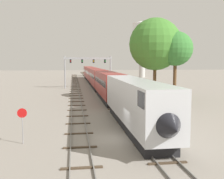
{
  "coord_description": "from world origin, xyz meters",
  "views": [
    {
      "loc": [
        -3.92,
        -21.86,
        6.51
      ],
      "look_at": [
        1.0,
        12.0,
        3.0
      ],
      "focal_mm": 42.68,
      "sensor_mm": 36.0,
      "label": 1
    }
  ],
  "objects_px": {
    "water_tower": "(142,34)",
    "trackside_tree_mid": "(155,44)",
    "trackside_tree_left": "(175,49)",
    "stop_sign": "(22,121)",
    "passenger_train": "(97,78)",
    "signal_gantry": "(88,65)"
  },
  "relations": [
    {
      "from": "water_tower",
      "to": "trackside_tree_mid",
      "type": "bearing_deg",
      "value": -102.89
    },
    {
      "from": "stop_sign",
      "to": "trackside_tree_mid",
      "type": "distance_m",
      "value": 30.08
    },
    {
      "from": "stop_sign",
      "to": "trackside_tree_left",
      "type": "relative_size",
      "value": 0.25
    },
    {
      "from": "signal_gantry",
      "to": "trackside_tree_mid",
      "type": "bearing_deg",
      "value": -65.88
    },
    {
      "from": "passenger_train",
      "to": "water_tower",
      "type": "height_order",
      "value": "water_tower"
    },
    {
      "from": "trackside_tree_left",
      "to": "trackside_tree_mid",
      "type": "bearing_deg",
      "value": 144.46
    },
    {
      "from": "water_tower",
      "to": "trackside_tree_mid",
      "type": "relative_size",
      "value": 1.71
    },
    {
      "from": "signal_gantry",
      "to": "stop_sign",
      "type": "relative_size",
      "value": 4.2
    },
    {
      "from": "signal_gantry",
      "to": "trackside_tree_mid",
      "type": "height_order",
      "value": "trackside_tree_mid"
    },
    {
      "from": "passenger_train",
      "to": "water_tower",
      "type": "distance_m",
      "value": 53.93
    },
    {
      "from": "stop_sign",
      "to": "trackside_tree_mid",
      "type": "bearing_deg",
      "value": 51.74
    },
    {
      "from": "signal_gantry",
      "to": "water_tower",
      "type": "height_order",
      "value": "water_tower"
    },
    {
      "from": "stop_sign",
      "to": "trackside_tree_left",
      "type": "height_order",
      "value": "trackside_tree_left"
    },
    {
      "from": "signal_gantry",
      "to": "trackside_tree_left",
      "type": "xyz_separation_m",
      "value": [
        13.1,
        -24.94,
        2.78
      ]
    },
    {
      "from": "trackside_tree_left",
      "to": "signal_gantry",
      "type": "bearing_deg",
      "value": 117.71
    },
    {
      "from": "water_tower",
      "to": "trackside_tree_mid",
      "type": "height_order",
      "value": "water_tower"
    },
    {
      "from": "trackside_tree_left",
      "to": "stop_sign",
      "type": "bearing_deg",
      "value": -135.05
    },
    {
      "from": "passenger_train",
      "to": "trackside_tree_mid",
      "type": "height_order",
      "value": "trackside_tree_mid"
    },
    {
      "from": "water_tower",
      "to": "stop_sign",
      "type": "height_order",
      "value": "water_tower"
    },
    {
      "from": "stop_sign",
      "to": "passenger_train",
      "type": "bearing_deg",
      "value": 77.3
    },
    {
      "from": "signal_gantry",
      "to": "passenger_train",
      "type": "bearing_deg",
      "value": -31.47
    },
    {
      "from": "passenger_train",
      "to": "water_tower",
      "type": "bearing_deg",
      "value": 62.96
    }
  ]
}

